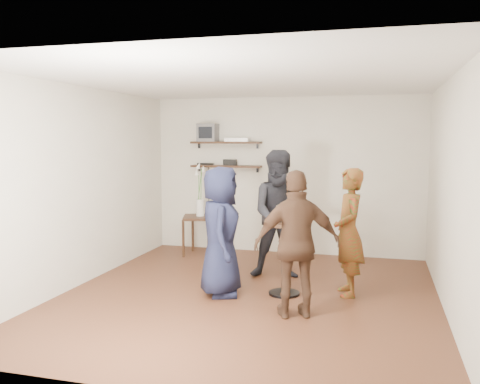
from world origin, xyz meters
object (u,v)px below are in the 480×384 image
object	(u,v)px
drinks_table	(285,248)
person_dark	(281,214)
side_table	(200,222)
person_navy	(221,231)
dvd_deck	(238,140)
person_brown	(297,244)
person_plaid	(349,232)
radio	(230,162)
crt_monitor	(208,133)

from	to	relation	value
drinks_table	person_dark	world-z (taller)	person_dark
side_table	person_navy	world-z (taller)	person_navy
dvd_deck	person_brown	xyz separation A→B (m)	(1.48, -2.92, -1.10)
person_plaid	person_navy	distance (m)	1.56
person_plaid	person_navy	size ratio (longest dim) A/B	0.99
radio	person_brown	distance (m)	3.42
person_plaid	crt_monitor	bearing A→B (deg)	-143.69
radio	person_navy	size ratio (longest dim) A/B	0.14
crt_monitor	person_brown	size ratio (longest dim) A/B	0.20
crt_monitor	drinks_table	size ratio (longest dim) A/B	0.35
radio	person_brown	size ratio (longest dim) A/B	0.14
dvd_deck	person_navy	bearing A→B (deg)	-79.25
side_table	dvd_deck	bearing A→B (deg)	40.00
dvd_deck	person_brown	world-z (taller)	dvd_deck
person_dark	person_brown	distance (m)	1.56
dvd_deck	person_navy	size ratio (longest dim) A/B	0.25
side_table	person_navy	distance (m)	2.21
person_dark	crt_monitor	bearing A→B (deg)	123.17
drinks_table	side_table	bearing A→B (deg)	134.57
dvd_deck	side_table	size ratio (longest dim) A/B	0.59
person_navy	person_dark	bearing A→B (deg)	-46.02
drinks_table	person_plaid	xyz separation A→B (m)	(0.76, 0.20, 0.20)
crt_monitor	drinks_table	xyz separation A→B (m)	(1.73, -2.19, -1.43)
drinks_table	person_dark	size ratio (longest dim) A/B	0.51
drinks_table	person_dark	xyz separation A→B (m)	(-0.19, 0.76, 0.30)
side_table	crt_monitor	bearing A→B (deg)	90.28
person_dark	person_plaid	bearing A→B (deg)	-44.45
person_brown	radio	bearing A→B (deg)	-81.36
side_table	person_dark	size ratio (longest dim) A/B	0.38
side_table	person_brown	size ratio (longest dim) A/B	0.43
radio	side_table	size ratio (longest dim) A/B	0.32
person_navy	person_brown	size ratio (longest dim) A/B	1.00
drinks_table	person_dark	bearing A→B (deg)	103.95
radio	person_navy	bearing A→B (deg)	-76.15
crt_monitor	radio	bearing A→B (deg)	0.00
dvd_deck	radio	size ratio (longest dim) A/B	1.82
side_table	person_dark	world-z (taller)	person_dark
crt_monitor	person_navy	xyz separation A→B (m)	(0.98, -2.41, -1.23)
drinks_table	person_plaid	world-z (taller)	person_plaid
side_table	person_plaid	distance (m)	2.94
crt_monitor	drinks_table	bearing A→B (deg)	-51.69
radio	dvd_deck	bearing A→B (deg)	0.00
drinks_table	person_brown	world-z (taller)	person_brown
dvd_deck	drinks_table	bearing A→B (deg)	-61.11
radio	drinks_table	bearing A→B (deg)	-58.44
crt_monitor	radio	distance (m)	0.63
dvd_deck	person_plaid	bearing A→B (deg)	-45.34
person_plaid	person_brown	distance (m)	1.05
radio	person_navy	world-z (taller)	person_navy
side_table	person_navy	bearing A→B (deg)	-63.64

